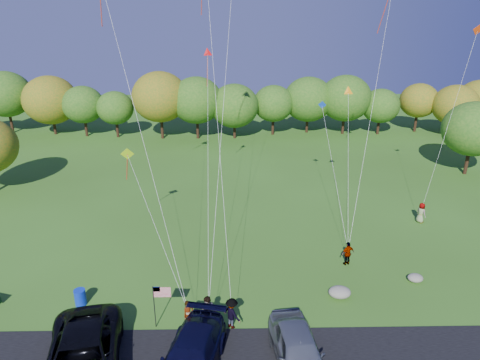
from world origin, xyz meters
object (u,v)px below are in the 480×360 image
object	(u,v)px
minivan_dark	(82,360)
minivan_silver	(298,351)
minivan_navy	(191,358)
flyer_c	(232,313)
trash_barrel	(80,297)
flyer_a	(189,315)
flyer_b	(208,313)
flyer_e	(421,213)
flyer_d	(348,253)

from	to	relation	value
minivan_dark	minivan_silver	world-z (taller)	minivan_dark
minivan_dark	minivan_navy	xyz separation A→B (m)	(4.78, 0.14, -0.12)
flyer_c	trash_barrel	distance (m)	8.76
minivan_navy	flyer_a	xyz separation A→B (m)	(-0.40, 3.09, -0.10)
minivan_dark	flyer_b	bearing A→B (deg)	19.46
flyer_a	minivan_silver	bearing A→B (deg)	-66.65
trash_barrel	minivan_silver	bearing A→B (deg)	-22.72
minivan_silver	flyer_a	world-z (taller)	minivan_silver
flyer_a	flyer_e	distance (m)	20.82
minivan_navy	trash_barrel	distance (m)	8.43
minivan_dark	flyer_c	xyz separation A→B (m)	(6.62, 3.23, -0.16)
flyer_c	trash_barrel	xyz separation A→B (m)	(-8.51, 2.04, -0.39)
flyer_b	flyer_d	xyz separation A→B (m)	(8.74, 5.91, -0.11)
minivan_dark	flyer_b	xyz separation A→B (m)	(5.42, 3.23, -0.10)
flyer_c	flyer_e	size ratio (longest dim) A/B	1.06
minivan_navy	flyer_a	world-z (taller)	minivan_navy
flyer_c	flyer_d	xyz separation A→B (m)	(7.54, 5.91, -0.05)
flyer_a	flyer_d	bearing A→B (deg)	-7.58
minivan_navy	flyer_a	distance (m)	3.11
minivan_navy	minivan_silver	xyz separation A→B (m)	(4.87, 0.29, 0.04)
minivan_dark	flyer_c	size ratio (longest dim) A/B	4.03
minivan_silver	minivan_navy	bearing A→B (deg)	176.65
minivan_dark	trash_barrel	distance (m)	5.62
flyer_b	trash_barrel	xyz separation A→B (m)	(-7.31, 2.04, -0.46)
minivan_navy	flyer_b	distance (m)	3.15
minivan_dark	flyer_c	world-z (taller)	minivan_dark
minivan_silver	flyer_d	xyz separation A→B (m)	(4.51, 8.70, -0.13)
flyer_e	flyer_c	bearing A→B (deg)	100.90
minivan_silver	flyer_b	size ratio (longest dim) A/B	2.80
minivan_silver	flyer_c	size ratio (longest dim) A/B	3.01
flyer_c	trash_barrel	size ratio (longest dim) A/B	1.83
flyer_a	flyer_d	world-z (taller)	flyer_d
flyer_b	flyer_c	world-z (taller)	flyer_b
minivan_dark	flyer_d	distance (m)	16.85
minivan_navy	minivan_silver	bearing A→B (deg)	15.71
flyer_d	flyer_e	size ratio (longest dim) A/B	1.00
flyer_d	flyer_e	bearing A→B (deg)	-162.30
minivan_navy	flyer_a	bearing A→B (deg)	109.62
flyer_a	trash_barrel	size ratio (longest dim) A/B	1.72
flyer_a	flyer_c	xyz separation A→B (m)	(2.24, 0.00, 0.05)
trash_barrel	flyer_b	bearing A→B (deg)	-15.60
minivan_dark	flyer_d	bearing A→B (deg)	21.50
minivan_navy	flyer_e	bearing A→B (deg)	54.25
minivan_dark	minivan_navy	bearing A→B (deg)	-9.64
flyer_c	minivan_navy	bearing A→B (deg)	103.80
flyer_b	flyer_c	xyz separation A→B (m)	(1.20, 0.00, -0.06)
flyer_b	trash_barrel	bearing A→B (deg)	172.03
minivan_dark	flyer_a	xyz separation A→B (m)	(4.38, 3.23, -0.22)
flyer_b	flyer_d	distance (m)	10.55
minivan_silver	flyer_b	xyz separation A→B (m)	(-4.24, 2.79, -0.02)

